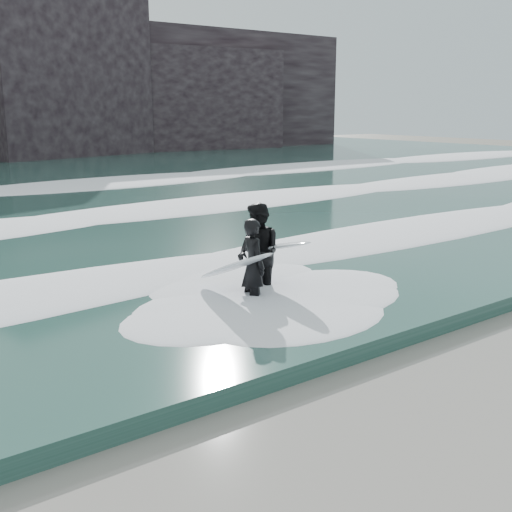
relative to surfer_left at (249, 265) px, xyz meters
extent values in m
ellipsoid|color=white|center=(1.80, 2.95, -0.50)|extent=(60.00, 3.20, 0.20)
ellipsoid|color=white|center=(1.80, 9.95, -0.48)|extent=(60.00, 4.00, 0.24)
ellipsoid|color=white|center=(1.80, 18.95, -0.45)|extent=(60.00, 4.80, 0.30)
imported|color=black|center=(0.09, -0.01, -0.01)|extent=(0.53, 0.71, 1.78)
ellipsoid|color=silver|center=(-0.31, 0.04, 0.03)|extent=(0.67, 2.09, 0.94)
imported|color=black|center=(0.51, 0.38, 0.09)|extent=(0.83, 1.02, 1.98)
ellipsoid|color=silver|center=(0.93, 0.38, 0.17)|extent=(0.59, 2.08, 0.63)
camera|label=1|loc=(-6.97, -9.28, 2.89)|focal=45.00mm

